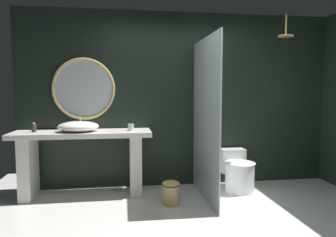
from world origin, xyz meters
TOP-DOWN VIEW (x-y plane):
  - back_wall_panel at (0.00, 1.90)m, footprint 4.80×0.10m
  - vanity_counter at (-1.44, 1.55)m, footprint 1.85×0.56m
  - vessel_sink at (-1.49, 1.51)m, footprint 0.55×0.45m
  - tumbler_cup at (-0.79, 1.52)m, footprint 0.08×0.08m
  - soap_dispenser at (-2.07, 1.55)m, footprint 0.06×0.06m
  - round_wall_mirror at (-1.44, 1.81)m, footprint 0.89×0.05m
  - shower_glass_panel at (0.19, 1.20)m, footprint 0.02×1.29m
  - rain_shower_head at (1.37, 1.37)m, footprint 0.21×0.21m
  - toilet at (0.75, 1.47)m, footprint 0.43×0.64m
  - waste_bin at (-0.30, 1.03)m, footprint 0.22×0.22m

SIDE VIEW (x-z plane):
  - waste_bin at x=-0.30m, z-range 0.00..0.31m
  - toilet at x=0.75m, z-range -0.02..0.54m
  - vanity_counter at x=-1.44m, z-range 0.13..1.02m
  - tumbler_cup at x=-0.79m, z-range 0.89..0.99m
  - soap_dispenser at x=-2.07m, z-range 0.88..1.01m
  - vessel_sink at x=-1.49m, z-range 0.87..1.05m
  - shower_glass_panel at x=0.19m, z-range 0.00..2.13m
  - back_wall_panel at x=0.00m, z-range 0.00..2.60m
  - round_wall_mirror at x=-1.44m, z-range 1.02..1.91m
  - rain_shower_head at x=1.37m, z-range 2.07..2.38m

